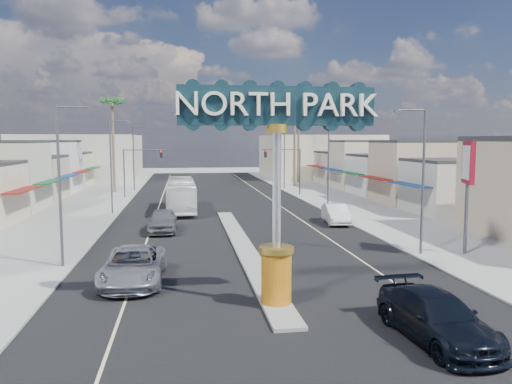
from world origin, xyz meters
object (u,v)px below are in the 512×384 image
object	(u,v)px
gateway_sign	(277,169)
suv_left	(133,266)
suv_right	(436,317)
palm_right_far	(299,108)
city_bus	(181,195)
streetlight_r_mid	(327,160)
traffic_signal_left	(139,163)
traffic_signal_right	(286,162)
car_parked_left	(163,221)
streetlight_r_near	(421,174)
car_parked_right	(336,214)
streetlight_l_mid	(113,162)
streetlight_l_far	(135,155)
streetlight_l_near	(62,178)
palm_right_mid	(295,117)
bank_pylon_sign	(468,169)
streetlight_r_far	(283,154)
palm_left_far	(112,107)

from	to	relation	value
gateway_sign	suv_left	distance (m)	9.31
suv_right	gateway_sign	bearing A→B (deg)	133.96
palm_right_far	city_bus	bearing A→B (deg)	-122.32
streetlight_r_mid	traffic_signal_left	bearing A→B (deg)	144.50
traffic_signal_right	car_parked_left	size ratio (longest dim) A/B	1.14
streetlight_r_near	car_parked_right	bearing A→B (deg)	96.68
traffic_signal_left	traffic_signal_right	size ratio (longest dim) A/B	1.00
traffic_signal_right	streetlight_l_mid	bearing A→B (deg)	-144.50
streetlight_l_far	car_parked_left	bearing A→B (deg)	-81.14
car_parked_right	suv_left	bearing A→B (deg)	-127.93
streetlight_l_far	suv_right	world-z (taller)	streetlight_l_far
car_parked_right	city_bus	xyz separation A→B (m)	(-13.10, 9.58, 0.80)
streetlight_l_near	car_parked_right	size ratio (longest dim) A/B	1.79
streetlight_r_mid	streetlight_l_far	bearing A→B (deg)	133.48
streetlight_l_mid	streetlight_r_mid	bearing A→B (deg)	0.00
palm_right_far	palm_right_mid	bearing A→B (deg)	-108.43
traffic_signal_left	streetlight_r_mid	world-z (taller)	streetlight_r_mid
traffic_signal_left	streetlight_l_mid	size ratio (longest dim) A/B	0.67
traffic_signal_left	suv_left	size ratio (longest dim) A/B	0.95
suv_left	suv_right	xyz separation A→B (m)	(11.36, -8.90, -0.03)
car_parked_right	bank_pylon_sign	distance (m)	14.11
streetlight_l_near	car_parked_right	xyz separation A→B (m)	(19.43, 12.23, -4.24)
gateway_sign	car_parked_right	xyz separation A→B (m)	(9.00, 20.26, -5.10)
streetlight_l_mid	streetlight_r_far	xyz separation A→B (m)	(20.87, 22.00, 0.00)
streetlight_l_near	streetlight_r_near	distance (m)	20.87
traffic_signal_left	streetlight_l_mid	world-z (taller)	streetlight_l_mid
gateway_sign	traffic_signal_left	bearing A→B (deg)	102.33
bank_pylon_sign	palm_left_far	bearing A→B (deg)	140.87
traffic_signal_left	suv_left	xyz separation A→B (m)	(2.78, -37.53, -3.40)
streetlight_l_far	car_parked_right	xyz separation A→B (m)	(19.43, -29.77, -4.24)
streetlight_l_mid	suv_right	bearing A→B (deg)	-64.60
traffic_signal_right	suv_right	world-z (taller)	traffic_signal_right
traffic_signal_left	traffic_signal_right	xyz separation A→B (m)	(18.37, 0.00, 0.00)
palm_right_mid	streetlight_l_far	bearing A→B (deg)	-170.31
city_bus	palm_right_mid	bearing A→B (deg)	54.29
traffic_signal_left	streetlight_l_far	distance (m)	8.14
suv_right	car_parked_right	world-z (taller)	suv_right
suv_left	bank_pylon_sign	world-z (taller)	bank_pylon_sign
traffic_signal_right	streetlight_l_far	world-z (taller)	streetlight_l_far
streetlight_r_far	palm_right_far	xyz separation A→B (m)	(4.57, 10.00, 7.32)
traffic_signal_left	city_bus	world-z (taller)	traffic_signal_left
streetlight_r_near	palm_right_far	world-z (taller)	palm_right_far
traffic_signal_left	streetlight_r_far	size ratio (longest dim) A/B	0.67
gateway_sign	car_parked_left	world-z (taller)	gateway_sign
streetlight_l_near	bank_pylon_sign	bearing A→B (deg)	-1.01
gateway_sign	bank_pylon_sign	world-z (taller)	gateway_sign
streetlight_r_far	gateway_sign	bearing A→B (deg)	-101.78
streetlight_l_mid	car_parked_left	bearing A→B (deg)	-62.91
streetlight_l_far	car_parked_left	distance (m)	32.30
streetlight_l_far	streetlight_r_near	distance (m)	46.90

